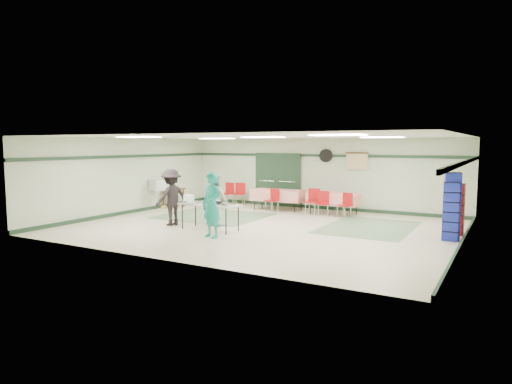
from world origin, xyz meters
The scene contains 42 objects.
floor centered at (0.00, 0.00, 0.00)m, with size 11.00×11.00×0.00m, color beige.
ceiling centered at (0.00, 0.00, 2.70)m, with size 11.00×11.00×0.00m, color white.
wall_back centered at (0.00, 4.50, 1.35)m, with size 11.00×11.00×0.00m, color #B2BEA2.
wall_front centered at (0.00, -4.50, 1.35)m, with size 11.00×11.00×0.00m, color #B2BEA2.
wall_left centered at (-5.50, 0.00, 1.35)m, with size 9.00×9.00×0.00m, color #B2BEA2.
wall_right centered at (5.50, 0.00, 1.35)m, with size 9.00×9.00×0.00m, color #B2BEA2.
trim_back centered at (0.00, 4.47, 2.05)m, with size 11.00×0.06×0.10m, color #1C3522.
baseboard_back centered at (0.00, 4.47, 0.06)m, with size 11.00×0.06×0.12m, color #1C3522.
trim_left centered at (-5.47, 0.00, 2.05)m, with size 9.00×0.06×0.10m, color #1C3522.
baseboard_left centered at (-5.47, 0.00, 0.06)m, with size 9.00×0.06×0.12m, color #1C3522.
trim_right centered at (5.47, 0.00, 2.05)m, with size 9.00×0.06×0.10m, color #1C3522.
baseboard_right centered at (5.47, 0.00, 0.06)m, with size 9.00×0.06×0.12m, color #1C3522.
green_patch_a centered at (-2.50, 1.00, 0.00)m, with size 3.50×3.00×0.01m, color gray.
green_patch_b centered at (2.80, 1.50, 0.00)m, with size 2.50×3.50×0.01m, color gray.
double_door_left centered at (-2.20, 4.44, 1.05)m, with size 0.90×0.06×2.10m, color gray.
double_door_right centered at (-1.25, 4.44, 1.05)m, with size 0.90×0.06×2.10m, color gray.
door_frame centered at (-1.73, 4.42, 1.05)m, with size 2.00×0.03×2.15m, color #1C3522.
wall_fan centered at (0.30, 4.44, 2.05)m, with size 0.50×0.50×0.10m, color black.
scroll_banner centered at (1.50, 4.44, 1.85)m, with size 0.80×0.02×0.60m, color #DEC08A.
serving_table centered at (-1.09, -1.19, 0.72)m, with size 1.87×0.84×0.76m.
sheet_tray_right centered at (-0.56, -1.27, 0.77)m, with size 0.55×0.42×0.02m, color silver.
sheet_tray_mid centered at (-1.16, -1.12, 0.77)m, with size 0.57×0.43×0.02m, color silver.
sheet_tray_left centered at (-1.72, -1.31, 0.77)m, with size 0.58×0.44×0.02m, color silver.
baking_pan centered at (-1.02, -1.16, 0.80)m, with size 0.48×0.30×0.08m, color black.
foam_box_stack centered at (-1.93, -1.09, 0.87)m, with size 0.23×0.21×0.21m, color white.
volunteer_teal centered at (-0.45, -2.02, 0.87)m, with size 0.64×0.42×1.74m, color teal.
volunteer_grey centered at (-1.39, -0.45, 0.81)m, with size 0.79×0.61×1.62m, color #929398.
volunteer_dark centered at (-2.60, -1.08, 0.86)m, with size 1.11×0.64×1.72m, color black.
dining_table_a centered at (0.99, 3.43, 0.57)m, with size 1.84×0.91×0.77m.
dining_table_b centered at (-1.21, 3.43, 0.57)m, with size 2.01×0.95×0.77m.
chair_a centered at (0.82, 2.86, 0.53)m, with size 0.51×0.51×0.87m.
chair_b centered at (0.45, 2.87, 0.58)m, with size 0.44×0.44×0.94m.
chair_c centered at (1.63, 2.85, 0.52)m, with size 0.51×0.51×0.85m.
chair_d centered at (-1.12, 2.86, 0.52)m, with size 0.47×0.47×0.85m.
chair_loose_a centered at (-3.18, 3.91, 0.56)m, with size 0.53×0.53×0.91m.
chair_loose_b centered at (-3.62, 3.71, 0.56)m, with size 0.47×0.47×0.91m.
crate_stack_blue_a centered at (5.15, 0.76, 0.88)m, with size 0.39×0.39×1.76m, color #1B24A7.
crate_stack_red centered at (5.15, 1.63, 0.70)m, with size 0.43×0.43×1.40m, color #9D110F.
crate_stack_blue_b centered at (5.15, 0.69, 0.76)m, with size 0.39×0.39×1.52m, color #1B24A7.
printer_table centered at (-5.15, 2.10, 0.63)m, with size 0.69×0.90×0.74m.
office_printer centered at (-5.15, 1.18, 0.95)m, with size 0.53×0.46×0.42m, color beige.
broom centered at (-5.23, 1.64, 0.71)m, with size 0.03×0.03×1.37m, color brown.
Camera 1 is at (6.44, -11.89, 2.48)m, focal length 32.00 mm.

